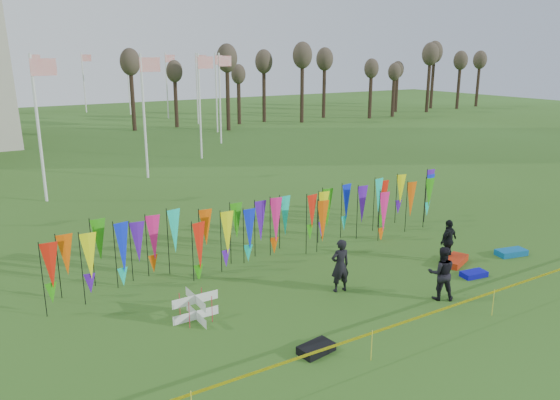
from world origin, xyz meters
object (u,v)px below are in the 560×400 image
person_mid (441,273)px  person_right (448,241)px  box_kite (196,307)px  kite_bag_blue (474,274)px  person_left (340,266)px  kite_bag_teal (511,252)px  kite_bag_red (455,261)px  kite_bag_black (316,349)px

person_mid → person_right: (2.87, 2.28, -0.07)m
box_kite → kite_bag_blue: box_kite is taller
person_left → person_right: (5.39, 0.02, -0.09)m
person_right → kite_bag_teal: bearing=151.4°
person_right → kite_bag_red: (0.06, -0.37, -0.74)m
kite_bag_blue → box_kite: bearing=167.7°
box_kite → kite_bag_black: 4.10m
person_mid → kite_bag_red: 3.58m
box_kite → person_mid: person_mid is taller
kite_bag_teal → kite_bag_blue: bearing=-167.5°
person_right → kite_bag_blue: (-0.35, -1.61, -0.76)m
box_kite → kite_bag_black: (2.10, -3.51, -0.31)m
person_left → kite_bag_blue: (5.04, -1.60, -0.85)m
person_left → person_mid: person_left is taller
person_mid → kite_bag_teal: (5.63, 1.35, -0.81)m
kite_bag_blue → kite_bag_teal: 3.19m
person_mid → person_right: 3.66m
kite_bag_teal → kite_bag_red: bearing=168.4°
kite_bag_blue → kite_bag_red: size_ratio=0.69×
kite_bag_red → person_mid: bearing=-146.9°
box_kite → person_right: (10.51, -0.60, 0.43)m
person_mid → kite_bag_red: size_ratio=1.35×
kite_bag_blue → kite_bag_red: (0.40, 1.24, 0.03)m
person_mid → kite_bag_blue: (2.52, 0.66, -0.83)m
person_left → kite_bag_red: (5.44, -0.35, -0.82)m
kite_bag_red → kite_bag_teal: 2.77m
person_right → kite_bag_blue: bearing=67.8°
box_kite → kite_bag_blue: (10.16, -2.22, -0.33)m
person_left → kite_bag_black: (-3.02, -2.89, -0.83)m
kite_bag_black → box_kite: bearing=120.9°
kite_bag_blue → kite_bag_teal: bearing=12.5°
kite_bag_blue → kite_bag_black: 8.16m
kite_bag_teal → person_left: bearing=173.6°
person_mid → kite_bag_blue: 2.73m
person_left → person_mid: size_ratio=1.02×
kite_bag_black → kite_bag_teal: (11.17, 1.98, 0.00)m
box_kite → kite_bag_teal: (13.27, -1.53, -0.31)m
person_left → person_mid: (2.52, -2.26, -0.02)m
box_kite → kite_bag_blue: 10.40m
box_kite → kite_bag_teal: bearing=-6.6°
person_mid → kite_bag_blue: size_ratio=1.95×
person_left → kite_bag_teal: 8.24m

